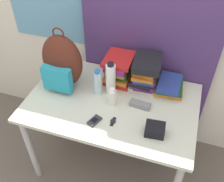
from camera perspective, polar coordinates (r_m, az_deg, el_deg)
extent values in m
cube|color=silver|center=(2.04, 4.44, 17.15)|extent=(6.00, 0.05, 2.50)
cube|color=#4C336B|center=(1.96, 8.58, 15.78)|extent=(1.06, 0.04, 2.50)
cube|color=beige|center=(1.94, 0.00, -2.52)|extent=(1.25, 0.80, 0.03)
cylinder|color=#B2B2B7|center=(2.23, -17.25, -12.09)|extent=(0.05, 0.05, 0.73)
cylinder|color=#B2B2B7|center=(2.60, -9.55, -0.63)|extent=(0.05, 0.05, 0.73)
cylinder|color=#B2B2B7|center=(2.41, 15.66, -6.32)|extent=(0.05, 0.05, 0.73)
ellipsoid|color=#512319|center=(1.98, -10.74, 6.41)|extent=(0.31, 0.18, 0.43)
cube|color=teal|center=(1.96, -11.83, 2.56)|extent=(0.22, 0.06, 0.19)
torus|color=#512319|center=(1.86, -11.65, 12.18)|extent=(0.09, 0.01, 0.09)
cube|color=red|center=(2.10, 1.61, 2.74)|extent=(0.22, 0.23, 0.04)
cube|color=orange|center=(2.07, 1.48, 3.56)|extent=(0.20, 0.23, 0.03)
cube|color=#1E5623|center=(2.06, 1.62, 4.72)|extent=(0.17, 0.21, 0.05)
cube|color=olive|center=(2.02, 1.54, 5.45)|extent=(0.16, 0.26, 0.04)
cube|color=#6B2370|center=(2.00, 1.69, 6.16)|extent=(0.18, 0.28, 0.04)
cube|color=red|center=(1.99, 1.53, 7.00)|extent=(0.21, 0.25, 0.03)
cube|color=silver|center=(2.07, 7.10, 1.58)|extent=(0.23, 0.24, 0.03)
cube|color=#6B2370|center=(2.04, 7.17, 2.14)|extent=(0.16, 0.23, 0.04)
cube|color=black|center=(2.02, 7.04, 2.95)|extent=(0.19, 0.28, 0.03)
cube|color=navy|center=(2.01, 7.27, 3.50)|extent=(0.17, 0.24, 0.02)
cube|color=orange|center=(2.00, 7.17, 4.37)|extent=(0.18, 0.27, 0.02)
cube|color=orange|center=(1.98, 7.52, 5.16)|extent=(0.17, 0.23, 0.05)
cube|color=black|center=(1.93, 7.74, 6.12)|extent=(0.22, 0.27, 0.06)
cube|color=orange|center=(2.06, 12.25, 0.60)|extent=(0.22, 0.22, 0.03)
cube|color=#1E5623|center=(2.04, 12.44, 1.28)|extent=(0.21, 0.24, 0.03)
cube|color=navy|center=(2.01, 12.42, 1.66)|extent=(0.17, 0.25, 0.03)
cylinder|color=silver|center=(1.94, -3.13, 1.69)|extent=(0.06, 0.06, 0.19)
cylinder|color=#286BB7|center=(1.87, -3.26, 4.19)|extent=(0.04, 0.04, 0.02)
cylinder|color=white|center=(1.92, -0.29, 2.53)|extent=(0.07, 0.07, 0.25)
cylinder|color=black|center=(1.84, -0.30, 5.83)|extent=(0.05, 0.05, 0.02)
cylinder|color=white|center=(1.87, 0.14, -1.44)|extent=(0.05, 0.05, 0.12)
cylinder|color=white|center=(1.82, 0.14, 0.21)|extent=(0.03, 0.03, 0.02)
cube|color=#2D2D33|center=(1.79, -3.84, -6.48)|extent=(0.09, 0.11, 0.02)
cube|color=black|center=(1.79, -3.85, -6.30)|extent=(0.05, 0.06, 0.00)
cube|color=gray|center=(1.89, 6.11, -2.96)|extent=(0.15, 0.07, 0.04)
cube|color=black|center=(1.72, 9.32, -8.27)|extent=(0.13, 0.11, 0.08)
cube|color=black|center=(1.79, 0.22, -6.69)|extent=(0.02, 0.08, 0.00)
cylinder|color=#232328|center=(1.79, 0.22, -6.60)|extent=(0.04, 0.04, 0.01)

